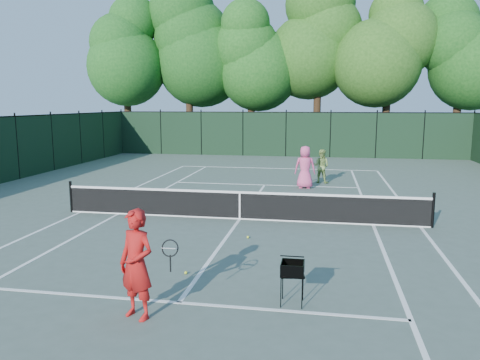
% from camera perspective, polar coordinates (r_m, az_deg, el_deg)
% --- Properties ---
extents(ground, '(90.00, 90.00, 0.00)m').
position_cam_1_polar(ground, '(14.93, -0.03, -4.81)').
color(ground, '#4A5A4F').
rests_on(ground, ground).
extents(sideline_doubles_left, '(0.10, 23.77, 0.01)m').
position_cam_1_polar(sideline_doubles_left, '(16.76, -18.86, -3.73)').
color(sideline_doubles_left, white).
rests_on(sideline_doubles_left, ground).
extents(sideline_doubles_right, '(0.10, 23.77, 0.01)m').
position_cam_1_polar(sideline_doubles_right, '(15.00, 21.17, -5.38)').
color(sideline_doubles_right, white).
rests_on(sideline_doubles_right, ground).
extents(sideline_singles_left, '(0.10, 23.77, 0.01)m').
position_cam_1_polar(sideline_singles_left, '(16.15, -14.60, -4.01)').
color(sideline_singles_left, white).
rests_on(sideline_singles_left, ground).
extents(sideline_singles_right, '(0.10, 23.77, 0.01)m').
position_cam_1_polar(sideline_singles_right, '(14.79, 15.93, -5.30)').
color(sideline_singles_right, white).
rests_on(sideline_singles_right, ground).
extents(baseline_far, '(10.97, 0.10, 0.01)m').
position_cam_1_polar(baseline_far, '(26.51, 4.51, 1.42)').
color(baseline_far, white).
rests_on(baseline_far, ground).
extents(service_line_near, '(8.23, 0.10, 0.01)m').
position_cam_1_polar(service_line_near, '(9.02, -7.47, -14.60)').
color(service_line_near, white).
rests_on(service_line_near, ground).
extents(service_line_far, '(8.23, 0.10, 0.01)m').
position_cam_1_polar(service_line_far, '(21.12, 3.03, -0.60)').
color(service_line_far, white).
rests_on(service_line_far, ground).
extents(center_service_line, '(0.10, 12.80, 0.01)m').
position_cam_1_polar(center_service_line, '(14.93, -0.03, -4.79)').
color(center_service_line, white).
rests_on(center_service_line, ground).
extents(tennis_net, '(11.69, 0.09, 1.06)m').
position_cam_1_polar(tennis_net, '(14.82, -0.03, -3.02)').
color(tennis_net, black).
rests_on(tennis_net, ground).
extents(fence_far, '(24.00, 0.05, 3.00)m').
position_cam_1_polar(fence_far, '(32.42, 5.62, 5.52)').
color(fence_far, black).
rests_on(fence_far, ground).
extents(tree_0, '(6.40, 6.40, 13.14)m').
position_cam_1_polar(tree_0, '(39.24, -13.82, 15.70)').
color(tree_0, black).
rests_on(tree_0, ground).
extents(tree_1, '(6.80, 6.80, 13.98)m').
position_cam_1_polar(tree_1, '(38.08, -6.32, 16.92)').
color(tree_1, black).
rests_on(tree_1, ground).
extents(tree_2, '(6.00, 6.00, 12.40)m').
position_cam_1_polar(tree_2, '(36.70, 1.42, 15.74)').
color(tree_2, black).
rests_on(tree_2, ground).
extents(tree_3, '(7.00, 7.00, 14.45)m').
position_cam_1_polar(tree_3, '(36.94, 9.62, 17.58)').
color(tree_3, black).
rests_on(tree_3, ground).
extents(tree_4, '(6.20, 6.20, 12.97)m').
position_cam_1_polar(tree_4, '(36.40, 17.78, 16.02)').
color(tree_4, black).
rests_on(tree_4, ground).
extents(tree_5, '(5.80, 5.80, 12.23)m').
position_cam_1_polar(tree_5, '(37.77, 25.43, 14.66)').
color(tree_5, black).
rests_on(tree_5, ground).
extents(coach, '(1.11, 0.68, 1.91)m').
position_cam_1_polar(coach, '(8.24, -12.49, -10.00)').
color(coach, red).
rests_on(coach, ground).
extents(player_pink, '(0.91, 0.60, 1.84)m').
position_cam_1_polar(player_pink, '(20.38, 7.93, 1.57)').
color(player_pink, '#DB4D84').
rests_on(player_pink, ground).
extents(player_green, '(0.91, 0.81, 1.56)m').
position_cam_1_polar(player_green, '(21.89, 9.88, 1.68)').
color(player_green, '#8EB158').
rests_on(player_green, ground).
extents(ball_hopper, '(0.48, 0.48, 0.80)m').
position_cam_1_polar(ball_hopper, '(8.71, 6.42, -10.74)').
color(ball_hopper, black).
rests_on(ball_hopper, ground).
extents(loose_ball_near_cart, '(0.07, 0.07, 0.07)m').
position_cam_1_polar(loose_ball_near_cart, '(10.36, -6.62, -11.16)').
color(loose_ball_near_cart, '#C8D52B').
rests_on(loose_ball_near_cart, ground).
extents(loose_ball_midcourt, '(0.07, 0.07, 0.07)m').
position_cam_1_polar(loose_ball_midcourt, '(12.87, 0.97, -6.98)').
color(loose_ball_midcourt, '#D8EC30').
rests_on(loose_ball_midcourt, ground).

